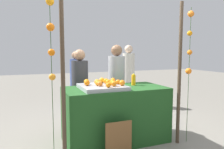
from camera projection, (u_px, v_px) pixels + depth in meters
ground_plane at (115, 140)px, 3.58m from camera, size 24.00×24.00×0.00m
stall_counter at (115, 114)px, 3.53m from camera, size 1.67×0.84×0.91m
orange_tray at (102, 87)px, 3.35m from camera, size 0.68×0.68×0.06m
orange_0 at (122, 83)px, 3.28m from camera, size 0.09×0.09×0.09m
orange_1 at (106, 81)px, 3.49m from camera, size 0.09×0.09×0.09m
orange_2 at (98, 83)px, 3.28m from camera, size 0.08×0.08×0.08m
orange_3 at (118, 82)px, 3.43m from camera, size 0.08×0.08×0.08m
orange_4 at (113, 82)px, 3.46m from camera, size 0.08×0.08×0.08m
orange_5 at (87, 83)px, 3.28m from camera, size 0.09×0.09×0.09m
orange_6 at (108, 85)px, 3.10m from camera, size 0.08×0.08×0.08m
orange_7 at (102, 80)px, 3.59m from camera, size 0.09×0.09×0.09m
orange_8 at (87, 82)px, 3.40m from camera, size 0.09×0.09×0.09m
orange_9 at (97, 82)px, 3.37m from camera, size 0.09×0.09×0.09m
orange_10 at (113, 80)px, 3.57m from camera, size 0.09×0.09×0.09m
orange_11 at (114, 84)px, 3.21m from camera, size 0.09×0.09×0.09m
orange_12 at (108, 82)px, 3.35m from camera, size 0.09×0.09×0.09m
orange_13 at (112, 83)px, 3.31m from camera, size 0.08×0.08×0.08m
orange_14 at (100, 84)px, 3.22m from camera, size 0.08×0.08×0.08m
juice_bottle at (134, 80)px, 3.72m from camera, size 0.07×0.07×0.20m
chalkboard_sign at (118, 141)px, 2.94m from camera, size 0.39×0.03×0.55m
vendor_left at (80, 93)px, 3.99m from camera, size 0.31×0.31×1.54m
vendor_right at (117, 89)px, 4.21m from camera, size 0.33×0.33×1.63m
crowd_person_0 at (76, 82)px, 5.55m from camera, size 0.30×0.30×1.51m
crowd_person_1 at (128, 77)px, 5.99m from camera, size 0.34×0.34×1.69m
canopy_post_left at (63, 80)px, 2.70m from camera, size 0.06×0.06×2.27m
canopy_post_right at (179, 74)px, 3.37m from camera, size 0.06×0.06×2.27m
garland_strand_left at (51, 36)px, 2.54m from camera, size 0.10×0.11×2.18m
garland_strand_right at (190, 44)px, 3.35m from camera, size 0.10×0.10×2.18m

